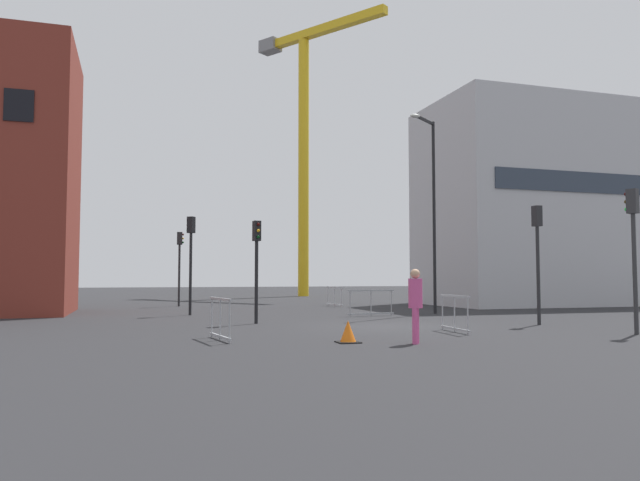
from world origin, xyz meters
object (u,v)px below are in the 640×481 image
streetlamp_tall (432,200)px  traffic_light_median (257,254)px  traffic_light_verge (180,256)px  pedestrian_walking (415,300)px  traffic_light_corner (633,237)px  construction_crane (305,124)px  traffic_light_near (191,249)px  traffic_cone_on_verge (348,332)px  traffic_light_crosswalk (537,245)px

streetlamp_tall → traffic_light_median: 9.44m
traffic_light_verge → pedestrian_walking: traffic_light_verge is taller
streetlamp_tall → traffic_light_median: bearing=-159.2°
traffic_light_median → traffic_light_corner: traffic_light_corner is taller
construction_crane → traffic_light_near: bearing=-116.7°
traffic_light_near → traffic_cone_on_verge: traffic_light_near is taller
traffic_light_verge → traffic_cone_on_verge: traffic_light_verge is taller
traffic_light_median → traffic_light_corner: 11.77m
traffic_light_verge → traffic_light_corner: traffic_light_corner is taller
traffic_light_verge → traffic_cone_on_verge: bearing=-82.6°
traffic_light_crosswalk → traffic_light_corner: traffic_light_corner is taller
construction_crane → traffic_cone_on_verge: bearing=-104.0°
construction_crane → streetlamp_tall: construction_crane is taller
traffic_light_corner → traffic_light_verge: bearing=118.5°
traffic_cone_on_verge → traffic_light_median: bearing=98.3°
traffic_light_median → traffic_light_crosswalk: bearing=-20.0°
traffic_light_verge → traffic_light_crosswalk: bearing=-57.5°
traffic_light_crosswalk → traffic_light_corner: (0.43, -3.70, 0.05)m
traffic_light_median → traffic_cone_on_verge: traffic_light_median is taller
traffic_light_near → traffic_light_corner: (11.23, -12.46, -0.04)m
construction_crane → pedestrian_walking: 38.83m
traffic_light_median → traffic_cone_on_verge: 7.06m
traffic_light_near → traffic_light_corner: 16.78m
streetlamp_tall → traffic_cone_on_verge: 13.29m
traffic_light_crosswalk → traffic_light_verge: bearing=122.5°
traffic_light_median → traffic_light_crosswalk: (9.03, -3.29, 0.29)m
construction_crane → pedestrian_walking: bearing=-101.5°
traffic_light_corner → construction_crane: bearing=89.6°
pedestrian_walking → traffic_cone_on_verge: (-1.49, 0.69, -0.81)m
streetlamp_tall → pedestrian_walking: (-6.02, -10.57, -3.95)m
streetlamp_tall → traffic_light_corner: (0.98, -10.23, -2.25)m
construction_crane → traffic_cone_on_verge: 38.81m
traffic_light_crosswalk → traffic_cone_on_verge: bearing=-157.4°
traffic_light_median → traffic_light_verge: bearing=97.0°
traffic_cone_on_verge → traffic_light_near: bearing=102.8°
streetlamp_tall → traffic_light_corner: streetlamp_tall is taller
construction_crane → traffic_light_verge: size_ratio=5.60×
traffic_light_verge → traffic_light_near: traffic_light_near is taller
streetlamp_tall → traffic_light_near: size_ratio=2.05×
traffic_light_verge → traffic_cone_on_verge: size_ratio=7.50×
construction_crane → traffic_light_corner: size_ratio=5.57×
streetlamp_tall → traffic_light_verge: (-10.14, 10.26, -2.26)m
traffic_light_crosswalk → streetlamp_tall: bearing=94.8°
traffic_light_median → pedestrian_walking: (2.47, -7.34, -1.36)m
construction_crane → traffic_light_corner: (-0.24, -35.31, -11.90)m
traffic_light_crosswalk → traffic_light_median: bearing=160.0°
traffic_light_verge → pedestrian_walking: 21.29m
traffic_light_verge → traffic_light_median: 13.59m
traffic_light_crosswalk → pedestrian_walking: 7.88m
construction_crane → traffic_light_median: (-9.70, -28.31, -12.23)m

